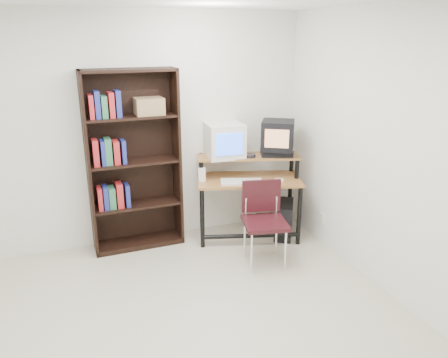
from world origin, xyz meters
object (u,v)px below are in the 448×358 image
object	(u,v)px
crt_monitor	(224,140)
school_chair	(264,214)
computer_desk	(249,182)
bookshelf	(133,160)
crt_tv	(278,135)
pc_tower	(284,219)

from	to	relation	value
crt_monitor	school_chair	xyz separation A→B (m)	(0.14, -0.81, -0.63)
computer_desk	bookshelf	world-z (taller)	bookshelf
computer_desk	bookshelf	bearing A→B (deg)	-174.03
bookshelf	school_chair	bearing A→B (deg)	-37.30
school_chair	bookshelf	size ratio (longest dim) A/B	0.44
crt_monitor	bookshelf	bearing A→B (deg)	-179.52
bookshelf	crt_monitor	bearing A→B (deg)	-4.52
computer_desk	crt_tv	xyz separation A→B (m)	(0.35, -0.02, 0.53)
crt_monitor	bookshelf	xyz separation A→B (m)	(-1.05, 0.06, -0.15)
pc_tower	bookshelf	world-z (taller)	bookshelf
crt_monitor	computer_desk	bearing A→B (deg)	-32.98
crt_monitor	bookshelf	distance (m)	1.07
computer_desk	crt_monitor	world-z (taller)	crt_monitor
computer_desk	crt_tv	bearing A→B (deg)	13.41
crt_tv	computer_desk	bearing A→B (deg)	-152.57
crt_monitor	pc_tower	bearing A→B (deg)	-23.79
computer_desk	bookshelf	xyz separation A→B (m)	(-1.29, 0.24, 0.33)
school_chair	pc_tower	bearing A→B (deg)	54.76
crt_monitor	pc_tower	distance (m)	1.20
crt_tv	pc_tower	xyz separation A→B (m)	(0.05, -0.14, -1.01)
computer_desk	pc_tower	distance (m)	0.65
crt_tv	crt_monitor	bearing A→B (deg)	-168.08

